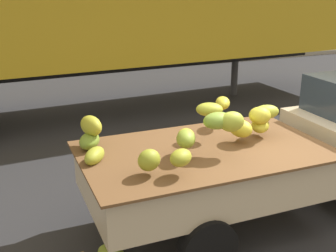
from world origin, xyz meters
name	(u,v)px	position (x,y,z in m)	size (l,w,h in m)	color
ground	(277,223)	(0.00, 0.00, 0.00)	(220.00, 220.00, 0.00)	#28282B
curb_strip	(94,68)	(0.00, 10.45, 0.08)	(80.00, 0.80, 0.16)	gray
pickup_truck	(336,141)	(1.08, 0.27, 0.89)	(5.22, 1.77, 1.70)	#CCB793
semi_trailer	(112,1)	(-0.56, 5.71, 2.54)	(12.11, 3.15, 3.95)	gold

